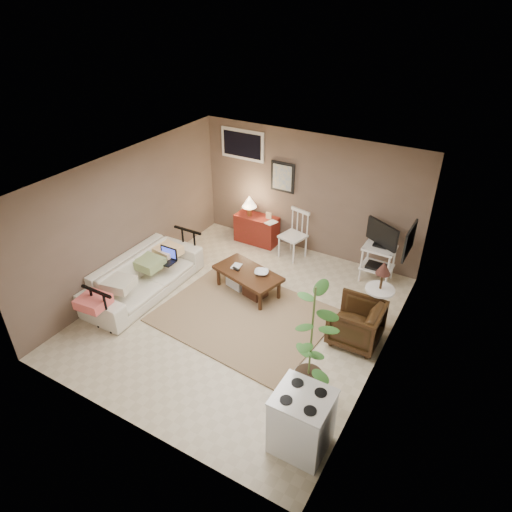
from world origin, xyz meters
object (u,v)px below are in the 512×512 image
Objects in this scene: sofa at (143,270)px; spindle_chair at (293,236)px; potted_plant at (311,340)px; stove at (302,421)px; armchair at (356,321)px; coffee_table at (248,280)px; side_table at (380,287)px; tv_stand at (379,251)px; red_console at (256,227)px.

spindle_chair reaches higher than sofa.
stove is (0.26, -0.76, -0.52)m from potted_plant.
potted_plant is (-0.18, -1.31, 0.57)m from armchair.
stove is (2.12, -2.34, 0.16)m from coffee_table.
armchair is at bearing -107.96° from side_table.
stove is (-0.09, -2.57, -0.32)m from side_table.
coffee_table is at bearing -140.83° from tv_stand.
red_console reaches higher than stove.
potted_plant is (1.72, -3.07, 0.48)m from spindle_chair.
coffee_table is at bearing -98.14° from armchair.
side_table is 1.61× the size of armchair.
spindle_chair is at bearing -8.90° from red_console.
armchair is at bearing 92.08° from stove.
tv_stand is at bearing -3.19° from red_console.
stove is at bearing -71.37° from potted_plant.
sofa is at bearing -150.42° from coffee_table.
red_console is at bearing 115.41° from coffee_table.
side_table is (2.21, 0.23, 0.49)m from coffee_table.
red_console is 0.58× the size of potted_plant.
side_table is 2.59m from stove.
armchair is (1.90, -1.76, -0.08)m from spindle_chair.
red_console is 4.20m from potted_plant.
tv_stand is 0.98× the size of side_table.
red_console is 3.32m from side_table.
armchair is (2.82, -1.90, 0.01)m from red_console.
potted_plant reaches higher than stove.
coffee_table is at bearing -174.03° from side_table.
armchair is at bearing -80.30° from sofa.
tv_stand reaches higher than stove.
red_console is at bearing 176.81° from tv_stand.
spindle_chair is at bearing 119.25° from potted_plant.
potted_plant is at bearing -40.21° from coffee_table.
sofa is 1.91× the size of side_table.
sofa is at bearing 158.49° from stove.
coffee_table is 1.51m from spindle_chair.
tv_stand is at bearing 39.17° from coffee_table.
coffee_table is at bearing -95.76° from spindle_chair.
tv_stand is at bearing 94.45° from stove.
side_table is 0.64m from armchair.
spindle_chair is (1.71, 2.37, 0.01)m from sofa.
potted_plant reaches higher than coffee_table.
spindle_chair reaches higher than stove.
spindle_chair is 0.83× the size of tv_stand.
sofa is 3.95m from side_table.
tv_stand is 1.58× the size of armchair.
tv_stand is at bearing 0.00° from spindle_chair.
spindle_chair is 4.31m from stove.
potted_plant reaches higher than tv_stand.
potted_plant is 0.96m from stove.
tv_stand is 1.32m from side_table.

